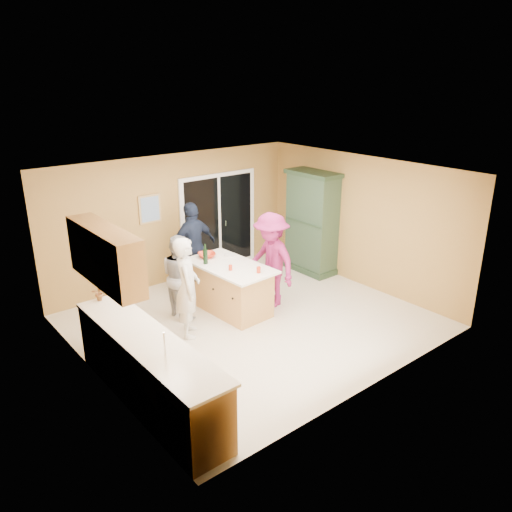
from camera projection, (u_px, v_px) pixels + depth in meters
floor at (253, 321)px, 8.66m from camera, size 5.50×5.50×0.00m
ceiling at (253, 173)px, 7.77m from camera, size 5.50×5.00×0.10m
wall_back at (175, 219)px, 10.03m from camera, size 5.50×0.10×2.60m
wall_front at (375, 302)px, 6.40m from camera, size 5.50×0.10×2.60m
wall_left at (91, 295)px, 6.58m from camera, size 0.10×5.00×2.60m
wall_right at (361, 222)px, 9.85m from camera, size 0.10×5.00×2.60m
left_cabinet_run at (154, 376)px, 6.29m from camera, size 0.65×3.05×1.24m
upper_cabinets at (105, 256)px, 6.34m from camera, size 0.35×1.60×0.75m
sliding_door at (219, 222)px, 10.72m from camera, size 1.90×0.07×2.10m
framed_picture at (150, 209)px, 9.59m from camera, size 0.46×0.04×0.56m
kitchen_island at (230, 289)px, 8.96m from camera, size 1.00×1.72×0.88m
green_hutch at (312, 224)px, 10.56m from camera, size 0.62×1.18×2.17m
woman_white at (187, 288)px, 7.96m from camera, size 0.66×0.73×1.67m
woman_grey at (180, 276)px, 8.66m from camera, size 0.58×0.73×1.48m
woman_navy at (193, 247)px, 9.69m from camera, size 1.08×0.55×1.77m
woman_magenta at (271, 260)px, 9.01m from camera, size 0.66×1.14×1.76m
serving_bowl at (207, 255)px, 9.15m from camera, size 0.42×0.42×0.08m
tulip_vase at (98, 289)px, 7.21m from camera, size 0.22×0.19×0.36m
tumbler_near at (259, 270)px, 8.43m from camera, size 0.09×0.09×0.10m
tumbler_far at (230, 268)px, 8.54m from camera, size 0.07×0.07×0.09m
wine_bottle at (205, 256)px, 8.80m from camera, size 0.08×0.08×0.37m
white_plate at (230, 255)px, 9.26m from camera, size 0.29×0.29×0.02m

